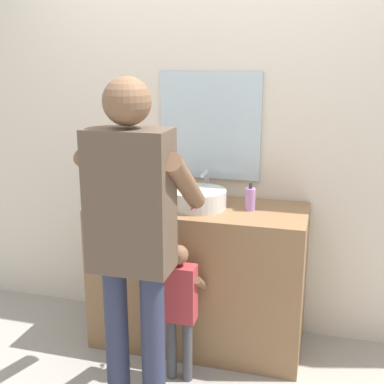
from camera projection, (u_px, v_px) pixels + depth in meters
The scene contains 9 objects.
ground_plane at pixel (185, 367), 2.95m from camera, with size 14.00×14.00×0.00m, color #9E998E.
back_wall at pixel (212, 124), 3.18m from camera, with size 4.40×0.10×2.70m.
vanity_cabinet at pixel (198, 276), 3.11m from camera, with size 1.28×0.54×0.90m, color olive.
sink_basin at pixel (198, 198), 2.96m from camera, with size 0.34×0.34×0.11m.
faucet at pixel (206, 186), 3.15m from camera, with size 0.18×0.14×0.18m.
toothbrush_cup at pixel (137, 192), 3.11m from camera, with size 0.07×0.07×0.21m.
soap_bottle at pixel (250, 199), 2.92m from camera, with size 0.06×0.06×0.17m.
child_toddler at pixel (180, 301), 2.73m from camera, with size 0.25×0.25×0.80m.
adult_parent at pixel (132, 222), 2.37m from camera, with size 0.52×0.55×1.68m.
Camera 1 is at (0.73, -2.48, 1.76)m, focal length 47.00 mm.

